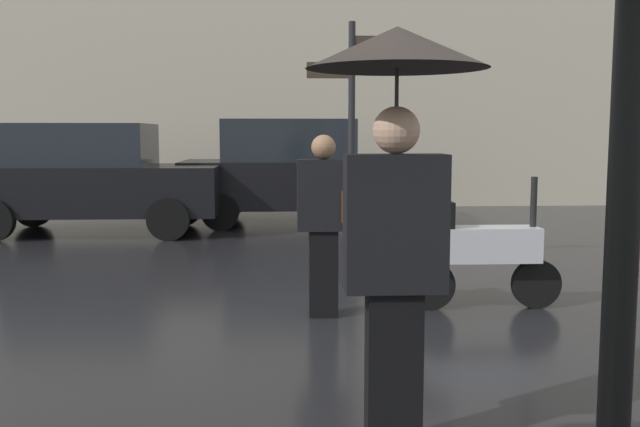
{
  "coord_description": "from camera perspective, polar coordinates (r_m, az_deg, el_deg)",
  "views": [
    {
      "loc": [
        -1.02,
        -2.37,
        1.63
      ],
      "look_at": [
        -0.68,
        3.82,
        0.93
      ],
      "focal_mm": 40.1,
      "sensor_mm": 36.0,
      "label": 1
    }
  ],
  "objects": [
    {
      "name": "pedestrian_with_umbrella",
      "position": [
        3.54,
        6.09,
        5.39
      ],
      "size": [
        0.89,
        0.89,
        2.15
      ],
      "rotation": [
        0.0,
        0.0,
        2.27
      ],
      "color": "black",
      "rests_on": "ground"
    },
    {
      "name": "pedestrian_with_bag",
      "position": [
        6.3,
        0.42,
        -0.08
      ],
      "size": [
        0.5,
        0.24,
        1.62
      ],
      "rotation": [
        0.0,
        0.0,
        4.8
      ],
      "color": "black",
      "rests_on": "ground"
    },
    {
      "name": "parked_scooter",
      "position": [
        6.79,
        12.59,
        -2.85
      ],
      "size": [
        1.46,
        0.32,
        1.23
      ],
      "rotation": [
        0.0,
        0.0,
        0.4
      ],
      "color": "black",
      "rests_on": "ground"
    },
    {
      "name": "parked_car_left",
      "position": [
        12.94,
        -1.86,
        3.4
      ],
      "size": [
        4.22,
        2.04,
        1.88
      ],
      "rotation": [
        0.0,
        0.0,
        2.99
      ],
      "color": "black",
      "rests_on": "ground"
    },
    {
      "name": "parked_car_right",
      "position": [
        12.24,
        -17.8,
        2.77
      ],
      "size": [
        4.04,
        1.97,
        1.79
      ],
      "rotation": [
        0.0,
        0.0,
        0.15
      ],
      "color": "black",
      "rests_on": "ground"
    },
    {
      "name": "street_signpost",
      "position": [
        8.35,
        2.58,
        7.31
      ],
      "size": [
        1.08,
        0.08,
        2.9
      ],
      "color": "black",
      "rests_on": "ground"
    }
  ]
}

